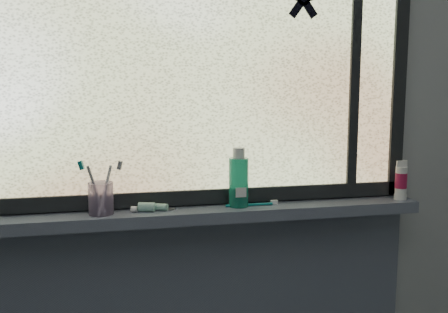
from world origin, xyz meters
TOP-DOWN VIEW (x-y plane):
  - wall_back at (0.00, 1.30)m, footprint 3.00×0.01m
  - windowsill at (0.00, 1.23)m, footprint 1.62×0.14m
  - window_pane at (0.00, 1.28)m, footprint 1.50×0.01m
  - frame_bottom at (0.00, 1.28)m, footprint 1.60×0.03m
  - frame_right at (0.78, 1.28)m, footprint 0.05×0.03m
  - frame_mullion at (0.60, 1.28)m, footprint 0.03×0.03m
  - toothpaste_tube at (-0.13, 1.23)m, footprint 0.17×0.09m
  - toothbrush_cup at (-0.29, 1.22)m, footprint 0.09×0.09m
  - toothbrush_lying at (0.20, 1.23)m, footprint 0.20×0.02m
  - mouthwash_bottle at (0.17, 1.23)m, footprint 0.08×0.08m
  - cream_tube at (0.77, 1.21)m, footprint 0.05×0.05m

SIDE VIEW (x-z plane):
  - windowsill at x=0.00m, z-range 0.98..1.02m
  - toothbrush_lying at x=0.20m, z-range 1.02..1.03m
  - toothpaste_tube at x=-0.13m, z-range 1.02..1.05m
  - frame_bottom at x=0.00m, z-range 1.02..1.07m
  - toothbrush_cup at x=-0.29m, z-range 1.02..1.12m
  - cream_tube at x=0.77m, z-range 1.04..1.15m
  - mouthwash_bottle at x=0.17m, z-range 1.04..1.20m
  - wall_back at x=0.00m, z-range 0.00..2.50m
  - frame_right at x=0.78m, z-range 0.98..2.08m
  - window_pane at x=0.00m, z-range 1.03..2.03m
  - frame_mullion at x=0.60m, z-range 1.03..2.03m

